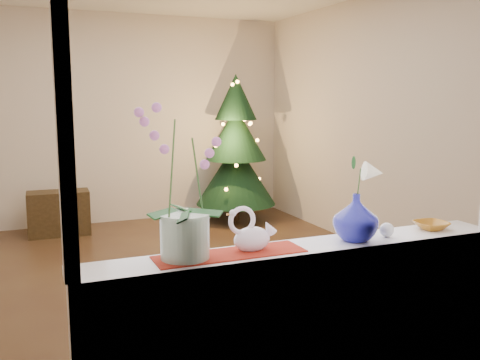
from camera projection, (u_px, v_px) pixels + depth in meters
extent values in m
plane|color=#392117|center=(173.00, 278.00, 4.88)|extent=(5.00, 5.00, 0.00)
cube|color=beige|center=(119.00, 119.00, 6.95)|extent=(4.50, 0.10, 2.70)
cube|color=beige|center=(319.00, 160.00, 2.39)|extent=(4.50, 0.10, 2.70)
cube|color=beige|center=(381.00, 125.00, 5.53)|extent=(0.10, 5.00, 2.70)
cube|color=white|center=(311.00, 347.00, 2.57)|extent=(2.20, 0.08, 0.88)
cube|color=white|center=(303.00, 250.00, 2.58)|extent=(2.20, 0.26, 0.04)
cube|color=maroon|center=(230.00, 254.00, 2.43)|extent=(0.70, 0.20, 0.01)
imported|color=navy|center=(356.00, 214.00, 2.66)|extent=(0.31, 0.31, 0.27)
sphere|color=silver|center=(387.00, 230.00, 2.74)|extent=(0.08, 0.08, 0.07)
imported|color=#9B6116|center=(431.00, 226.00, 2.90)|extent=(0.16, 0.16, 0.04)
cube|color=black|center=(59.00, 213.00, 6.37)|extent=(0.72, 0.38, 0.53)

